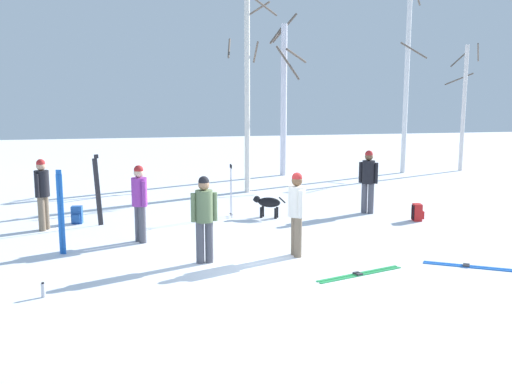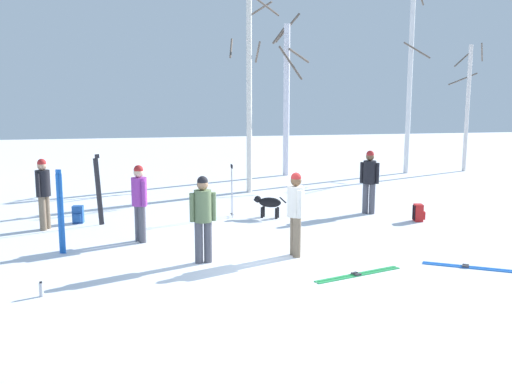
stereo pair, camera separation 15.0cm
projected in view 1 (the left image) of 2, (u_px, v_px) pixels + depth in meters
ground_plane at (268, 267)px, 11.48m from camera, size 60.00×60.00×0.00m
person_0 at (297, 209)px, 12.11m from camera, size 0.34×0.52×1.72m
person_1 at (204, 214)px, 11.63m from camera, size 0.52×0.34×1.72m
person_2 at (42, 190)px, 14.31m from camera, size 0.34×0.48×1.72m
person_3 at (140, 198)px, 13.20m from camera, size 0.34×0.47×1.72m
person_4 at (368, 178)px, 16.21m from camera, size 0.45×0.34×1.72m
dog at (268, 203)px, 15.77m from camera, size 0.81×0.49×0.57m
ski_pair_planted_0 at (61, 213)px, 12.25m from camera, size 0.13×0.05×1.75m
ski_pair_planted_1 at (98, 190)px, 14.80m from camera, size 0.20×0.14×1.77m
ski_pair_lying_0 at (469, 266)px, 11.53m from camera, size 1.53×1.01×0.05m
ski_pair_lying_1 at (360, 274)px, 11.05m from camera, size 1.82×0.77×0.05m
ski_poles_0 at (231, 189)px, 15.79m from camera, size 0.07×0.25×1.40m
backpack_0 at (417, 213)px, 15.43m from camera, size 0.31×0.29×0.44m
backpack_1 at (77, 215)px, 15.13m from camera, size 0.28×0.31×0.44m
water_bottle_0 at (43, 290)px, 9.85m from camera, size 0.07×0.07×0.25m
birch_tree_2 at (247, 76)px, 18.98m from camera, size 1.63×1.67×7.22m
birch_tree_3 at (284, 96)px, 22.83m from camera, size 1.41×1.45×6.13m
birch_tree_4 at (407, 68)px, 23.28m from camera, size 1.21×0.76×7.96m
birch_tree_5 at (464, 105)px, 24.16m from camera, size 1.19×1.28×5.04m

